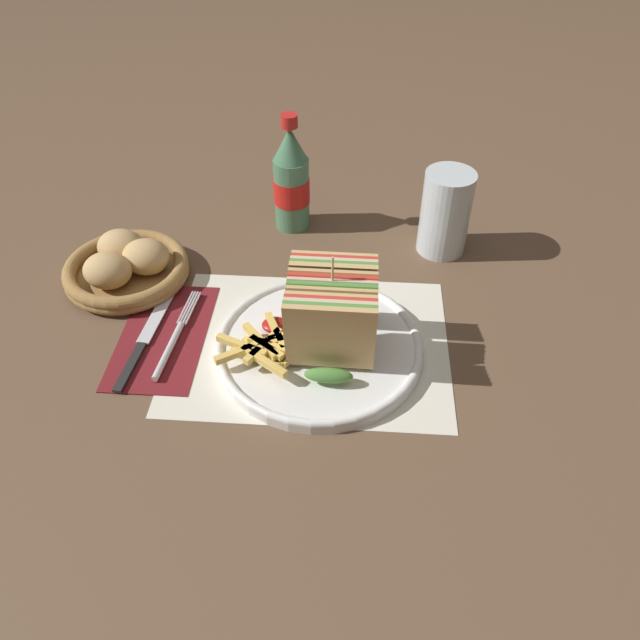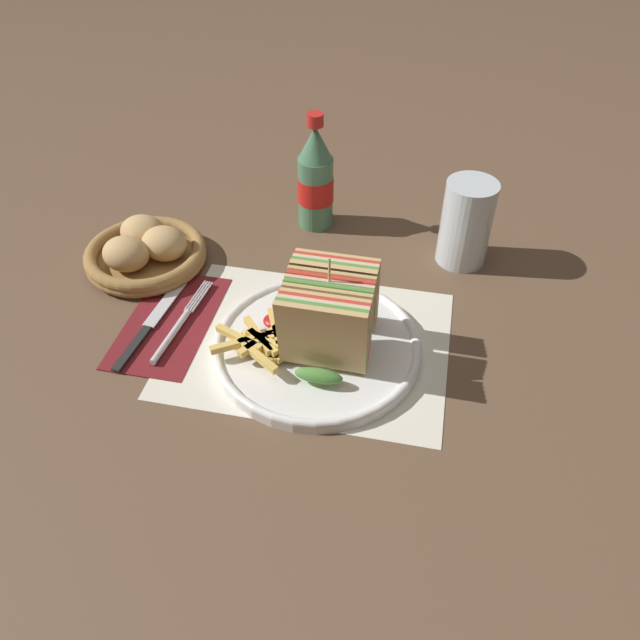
{
  "view_description": "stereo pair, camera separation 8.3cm",
  "coord_description": "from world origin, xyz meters",
  "px_view_note": "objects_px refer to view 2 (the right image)",
  "views": [
    {
      "loc": [
        0.03,
        -0.59,
        0.6
      ],
      "look_at": [
        -0.02,
        0.03,
        0.04
      ],
      "focal_mm": 35.0,
      "sensor_mm": 36.0,
      "label": 1
    },
    {
      "loc": [
        0.11,
        -0.58,
        0.6
      ],
      "look_at": [
        -0.02,
        0.03,
        0.04
      ],
      "focal_mm": 35.0,
      "sensor_mm": 36.0,
      "label": 2
    }
  ],
  "objects_px": {
    "plate_main": "(317,346)",
    "knife": "(154,318)",
    "bread_basket": "(146,252)",
    "club_sandwich": "(329,315)",
    "fork": "(177,327)",
    "coke_bottle_near": "(315,180)",
    "glass_near": "(465,228)"
  },
  "relations": [
    {
      "from": "plate_main",
      "to": "knife",
      "type": "xyz_separation_m",
      "value": [
        -0.24,
        0.01,
        -0.0
      ]
    },
    {
      "from": "plate_main",
      "to": "bread_basket",
      "type": "bearing_deg",
      "value": 155.63
    },
    {
      "from": "club_sandwich",
      "to": "fork",
      "type": "xyz_separation_m",
      "value": [
        -0.22,
        0.0,
        -0.06
      ]
    },
    {
      "from": "club_sandwich",
      "to": "coke_bottle_near",
      "type": "distance_m",
      "value": 0.32
    },
    {
      "from": "fork",
      "to": "glass_near",
      "type": "distance_m",
      "value": 0.46
    },
    {
      "from": "club_sandwich",
      "to": "glass_near",
      "type": "bearing_deg",
      "value": 57.02
    },
    {
      "from": "plate_main",
      "to": "glass_near",
      "type": "relative_size",
      "value": 2.05
    },
    {
      "from": "fork",
      "to": "club_sandwich",
      "type": "bearing_deg",
      "value": 5.0
    },
    {
      "from": "club_sandwich",
      "to": "glass_near",
      "type": "distance_m",
      "value": 0.3
    },
    {
      "from": "fork",
      "to": "knife",
      "type": "height_order",
      "value": "fork"
    },
    {
      "from": "bread_basket",
      "to": "plate_main",
      "type": "bearing_deg",
      "value": -24.37
    },
    {
      "from": "coke_bottle_near",
      "to": "plate_main",
      "type": "bearing_deg",
      "value": -77.69
    },
    {
      "from": "fork",
      "to": "coke_bottle_near",
      "type": "distance_m",
      "value": 0.34
    },
    {
      "from": "coke_bottle_near",
      "to": "bread_basket",
      "type": "height_order",
      "value": "coke_bottle_near"
    },
    {
      "from": "coke_bottle_near",
      "to": "bread_basket",
      "type": "xyz_separation_m",
      "value": [
        -0.24,
        -0.17,
        -0.06
      ]
    },
    {
      "from": "plate_main",
      "to": "club_sandwich",
      "type": "height_order",
      "value": "club_sandwich"
    },
    {
      "from": "coke_bottle_near",
      "to": "bread_basket",
      "type": "distance_m",
      "value": 0.3
    },
    {
      "from": "plate_main",
      "to": "bread_basket",
      "type": "relative_size",
      "value": 1.49
    },
    {
      "from": "fork",
      "to": "bread_basket",
      "type": "relative_size",
      "value": 0.94
    },
    {
      "from": "coke_bottle_near",
      "to": "glass_near",
      "type": "xyz_separation_m",
      "value": [
        0.25,
        -0.05,
        -0.03
      ]
    },
    {
      "from": "club_sandwich",
      "to": "glass_near",
      "type": "relative_size",
      "value": 1.11
    },
    {
      "from": "glass_near",
      "to": "club_sandwich",
      "type": "bearing_deg",
      "value": -122.98
    },
    {
      "from": "plate_main",
      "to": "coke_bottle_near",
      "type": "xyz_separation_m",
      "value": [
        -0.07,
        0.3,
        0.07
      ]
    },
    {
      "from": "coke_bottle_near",
      "to": "glass_near",
      "type": "bearing_deg",
      "value": -12.16
    },
    {
      "from": "club_sandwich",
      "to": "fork",
      "type": "relative_size",
      "value": 0.85
    },
    {
      "from": "knife",
      "to": "glass_near",
      "type": "relative_size",
      "value": 1.61
    },
    {
      "from": "plate_main",
      "to": "glass_near",
      "type": "xyz_separation_m",
      "value": [
        0.18,
        0.25,
        0.05
      ]
    },
    {
      "from": "club_sandwich",
      "to": "knife",
      "type": "bearing_deg",
      "value": 176.38
    },
    {
      "from": "plate_main",
      "to": "knife",
      "type": "height_order",
      "value": "plate_main"
    },
    {
      "from": "fork",
      "to": "bread_basket",
      "type": "height_order",
      "value": "bread_basket"
    },
    {
      "from": "club_sandwich",
      "to": "bread_basket",
      "type": "relative_size",
      "value": 0.8
    },
    {
      "from": "club_sandwich",
      "to": "knife",
      "type": "height_order",
      "value": "club_sandwich"
    }
  ]
}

